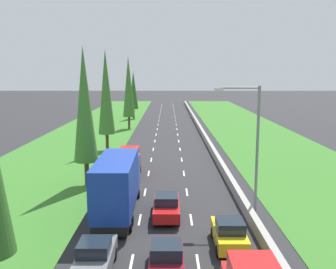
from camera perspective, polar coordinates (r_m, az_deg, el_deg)
The scene contains 16 objects.
ground_plane at distance 64.24m, azimuth -0.44°, elevation 0.42°, with size 300.00×300.00×0.00m, color #28282B.
grass_verge_left at distance 65.51m, azimuth -11.57°, elevation 0.42°, with size 14.00×140.00×0.04m, color #387528.
grass_verge_right at distance 65.79m, azimuth 12.16°, elevation 0.43°, with size 14.00×140.00×0.04m, color #387528.
median_barrier at distance 64.42m, azimuth 4.64°, elevation 0.79°, with size 0.44×120.00×0.85m, color #9E9B93.
lane_markings at distance 64.24m, azimuth -0.44°, elevation 0.42°, with size 3.64×116.00×0.01m.
grey_hatchback_left_lane at distance 20.18m, azimuth -11.13°, elevation -17.50°, with size 1.74×3.90×1.72m.
yellow_hatchback_right_lane at distance 22.54m, azimuth 8.92°, elevation -14.47°, with size 1.74×3.90×1.72m.
maroon_hatchback_centre_lane at distance 19.64m, azimuth -0.51°, elevation -18.12°, with size 1.74×3.90×1.72m.
blue_box_truck_left_lane at distance 26.92m, azimuth -7.80°, elevation -7.41°, with size 2.46×9.40×4.18m.
red_sedan_centre_lane at distance 26.59m, azimuth -0.52°, elevation -10.65°, with size 1.82×4.50×1.64m.
red_van_left_lane at distance 36.49m, azimuth -6.12°, elevation -4.22°, with size 1.96×4.90×2.82m.
poplar_tree_second at distance 33.37m, azimuth -12.74°, elevation 4.34°, with size 2.10×2.10×12.17m.
poplar_tree_third at distance 48.48m, azimuth -9.60°, elevation 6.29°, with size 2.12×2.12×12.83m.
poplar_tree_fourth at distance 67.30m, azimuth -6.25°, elevation 7.14°, with size 2.12×2.12×12.80m.
poplar_tree_fifth at distance 82.22m, azimuth -5.51°, elevation 6.63°, with size 2.06×2.06×10.25m.
street_light_mast at distance 27.21m, azimuth 12.34°, elevation -0.76°, with size 3.20×0.28×9.00m.
Camera 1 is at (0.17, -3.48, 9.86)m, focal length 40.51 mm.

